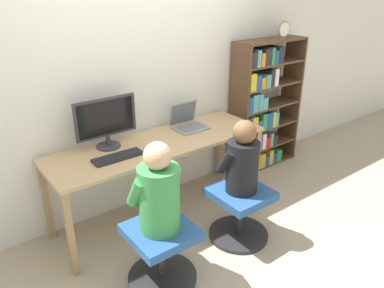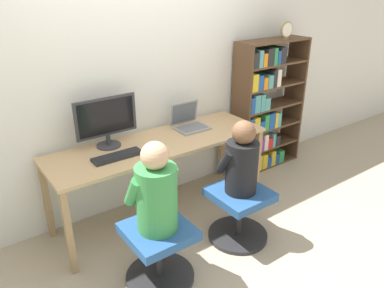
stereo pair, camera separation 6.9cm
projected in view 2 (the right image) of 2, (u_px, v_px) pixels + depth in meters
name	position (u px, v px, depth m)	size (l,w,h in m)	color
ground_plane	(181.00, 229.00, 3.46)	(14.00, 14.00, 0.00)	tan
wall_back	(136.00, 76.00, 3.46)	(10.00, 0.05, 2.60)	silver
desk	(160.00, 149.00, 3.41)	(2.05, 0.64, 0.77)	tan
desktop_monitor	(107.00, 121.00, 3.20)	(0.55, 0.21, 0.44)	#333338
laptop	(189.00, 123.00, 3.68)	(0.31, 0.28, 0.25)	gray
keyboard	(118.00, 156.00, 3.08)	(0.42, 0.14, 0.03)	#232326
computer_mouse_by_keyboard	(148.00, 148.00, 3.21)	(0.07, 0.11, 0.04)	#99999E
office_chair_left	(159.00, 250.00, 2.79)	(0.53, 0.53, 0.47)	#262628
office_chair_right	(239.00, 211.00, 3.26)	(0.53, 0.53, 0.47)	#262628
person_at_monitor	(156.00, 192.00, 2.59)	(0.36, 0.32, 0.68)	#388C47
person_at_laptop	(242.00, 161.00, 3.06)	(0.33, 0.29, 0.63)	black
bookshelf	(263.00, 111.00, 4.32)	(0.91, 0.30, 1.52)	#513823
desk_clock	(287.00, 30.00, 4.01)	(0.17, 0.03, 0.19)	olive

